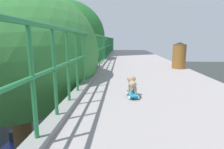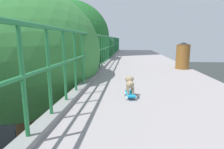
% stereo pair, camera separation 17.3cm
% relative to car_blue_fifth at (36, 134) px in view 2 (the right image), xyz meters
% --- Properties ---
extents(car_blue_fifth, '(1.94, 3.92, 1.44)m').
position_rel_car_blue_fifth_xyz_m(car_blue_fifth, '(0.00, 0.00, 0.00)').
color(car_blue_fifth, navy).
rests_on(car_blue_fifth, ground).
extents(city_bus, '(2.74, 11.07, 3.31)m').
position_rel_car_blue_fifth_xyz_m(city_bus, '(-3.51, 11.72, 1.22)').
color(city_bus, '#AE1B12').
rests_on(city_bus, ground).
extents(roadside_tree_mid, '(4.73, 4.73, 8.38)m').
position_rel_car_blue_fifth_xyz_m(roadside_tree_mid, '(2.88, -5.71, 5.74)').
color(roadside_tree_mid, '#513A23').
rests_on(roadside_tree_mid, ground).
extents(roadside_tree_far, '(4.21, 4.21, 8.95)m').
position_rel_car_blue_fifth_xyz_m(roadside_tree_far, '(2.85, -0.61, 6.26)').
color(roadside_tree_far, '#4B3A1F').
rests_on(roadside_tree_far, ground).
extents(roadside_tree_farthest, '(3.81, 3.81, 7.67)m').
position_rel_car_blue_fifth_xyz_m(roadside_tree_farthest, '(2.56, 8.90, 5.27)').
color(roadside_tree_farthest, brown).
rests_on(roadside_tree_farthest, ground).
extents(toy_skateboard, '(0.23, 0.44, 0.08)m').
position_rel_car_blue_fifth_xyz_m(toy_skateboard, '(6.09, -7.48, 5.19)').
color(toy_skateboard, '#1395D2').
rests_on(toy_skateboard, overpass_deck).
extents(small_dog, '(0.19, 0.36, 0.30)m').
position_rel_car_blue_fifth_xyz_m(small_dog, '(6.09, -7.46, 5.40)').
color(small_dog, tan).
rests_on(small_dog, toy_skateboard).
extents(litter_bin, '(0.49, 0.49, 0.97)m').
position_rel_car_blue_fifth_xyz_m(litter_bin, '(8.02, -3.86, 5.62)').
color(litter_bin, '#905B25').
rests_on(litter_bin, overpass_deck).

